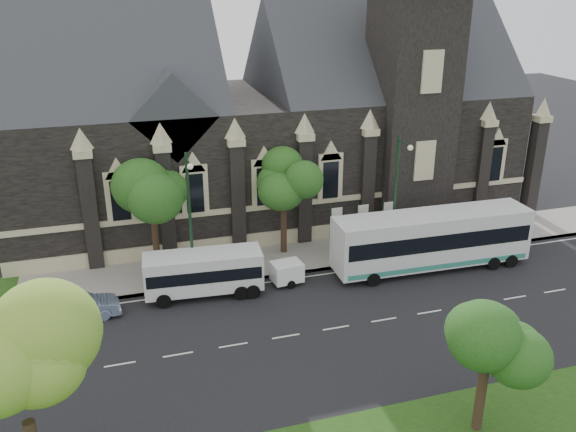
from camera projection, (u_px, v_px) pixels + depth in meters
name	position (u px, v px, depth m)	size (l,w,h in m)	color
ground	(286.00, 336.00, 33.66)	(160.00, 160.00, 0.00)	black
sidewalk	(247.00, 263.00, 42.08)	(80.00, 5.00, 0.15)	gray
museum	(279.00, 117.00, 48.73)	(40.00, 17.70, 29.90)	black
tree_park_near	(27.00, 368.00, 20.30)	(4.42, 4.42, 8.56)	black
tree_park_east	(490.00, 336.00, 25.34)	(3.40, 3.40, 6.28)	black
tree_walk_right	(286.00, 176.00, 41.90)	(4.08, 4.08, 7.80)	black
tree_walk_left	(154.00, 189.00, 39.49)	(3.91, 3.91, 7.64)	black
street_lamp_near	(397.00, 193.00, 40.79)	(0.36, 1.88, 9.00)	black
street_lamp_mid	(190.00, 215.00, 36.99)	(0.36, 1.88, 9.00)	black
banner_flag_left	(334.00, 226.00, 42.48)	(0.90, 0.10, 4.00)	black
banner_flag_center	(360.00, 222.00, 43.03)	(0.90, 0.10, 4.00)	black
banner_flag_right	(386.00, 219.00, 43.57)	(0.90, 0.10, 4.00)	black
tour_coach	(432.00, 239.00, 40.86)	(13.75, 3.40, 3.99)	silver
shuttle_bus	(204.00, 271.00, 37.54)	(7.45, 3.06, 2.81)	silver
box_trailer	(287.00, 272.00, 39.17)	(2.86, 1.69, 1.49)	white
sedan	(79.00, 308.00, 35.07)	(1.62, 4.65, 1.53)	#7E91B6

